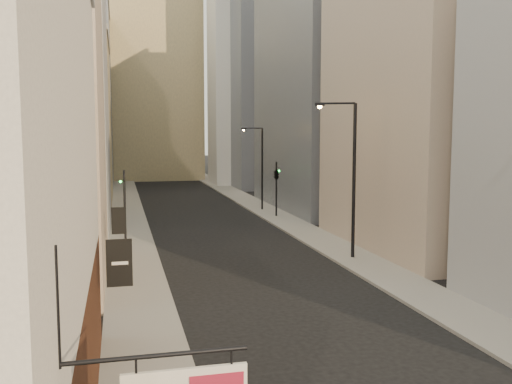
{
  "coord_description": "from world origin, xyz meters",
  "views": [
    {
      "loc": [
        -7.25,
        -3.91,
        7.67
      ],
      "look_at": [
        -0.91,
        22.27,
        4.81
      ],
      "focal_mm": 40.0,
      "sensor_mm": 36.0,
      "label": 1
    }
  ],
  "objects_px": {
    "streetlamp_mid": "(350,171)",
    "traffic_light_right": "(276,174)",
    "clock_tower": "(155,70)",
    "traffic_light_left": "(124,194)",
    "white_tower": "(239,55)",
    "streetlamp_far": "(260,164)"
  },
  "relations": [
    {
      "from": "streetlamp_mid",
      "to": "traffic_light_right",
      "type": "height_order",
      "value": "streetlamp_mid"
    },
    {
      "from": "streetlamp_mid",
      "to": "traffic_light_right",
      "type": "bearing_deg",
      "value": 111.41
    },
    {
      "from": "clock_tower",
      "to": "traffic_light_left",
      "type": "distance_m",
      "value": 57.35
    },
    {
      "from": "traffic_light_right",
      "to": "traffic_light_left",
      "type": "bearing_deg",
      "value": 23.71
    },
    {
      "from": "clock_tower",
      "to": "white_tower",
      "type": "bearing_deg",
      "value": -51.84
    },
    {
      "from": "streetlamp_mid",
      "to": "streetlamp_far",
      "type": "distance_m",
      "value": 21.83
    },
    {
      "from": "streetlamp_mid",
      "to": "traffic_light_right",
      "type": "xyz_separation_m",
      "value": [
        0.29,
        17.22,
        -1.43
      ]
    },
    {
      "from": "streetlamp_mid",
      "to": "white_tower",
      "type": "bearing_deg",
      "value": 107.98
    },
    {
      "from": "streetlamp_far",
      "to": "traffic_light_left",
      "type": "height_order",
      "value": "streetlamp_far"
    },
    {
      "from": "streetlamp_far",
      "to": "traffic_light_right",
      "type": "relative_size",
      "value": 1.61
    },
    {
      "from": "white_tower",
      "to": "traffic_light_left",
      "type": "xyz_separation_m",
      "value": [
        -16.89,
        -41.23,
        -15.26
      ]
    },
    {
      "from": "streetlamp_far",
      "to": "traffic_light_left",
      "type": "bearing_deg",
      "value": -119.0
    },
    {
      "from": "white_tower",
      "to": "traffic_light_left",
      "type": "relative_size",
      "value": 8.3
    },
    {
      "from": "clock_tower",
      "to": "streetlamp_far",
      "type": "bearing_deg",
      "value": -80.6
    },
    {
      "from": "streetlamp_far",
      "to": "white_tower",
      "type": "bearing_deg",
      "value": 98.82
    },
    {
      "from": "clock_tower",
      "to": "traffic_light_right",
      "type": "distance_m",
      "value": 49.7
    },
    {
      "from": "streetlamp_mid",
      "to": "traffic_light_right",
      "type": "relative_size",
      "value": 1.88
    },
    {
      "from": "streetlamp_far",
      "to": "traffic_light_left",
      "type": "relative_size",
      "value": 1.61
    },
    {
      "from": "traffic_light_right",
      "to": "clock_tower",
      "type": "bearing_deg",
      "value": -88.51
    },
    {
      "from": "traffic_light_left",
      "to": "traffic_light_right",
      "type": "xyz_separation_m",
      "value": [
        13.3,
        8.03,
        0.58
      ]
    },
    {
      "from": "streetlamp_mid",
      "to": "traffic_light_right",
      "type": "distance_m",
      "value": 17.28
    },
    {
      "from": "clock_tower",
      "to": "traffic_light_right",
      "type": "relative_size",
      "value": 8.98
    }
  ]
}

